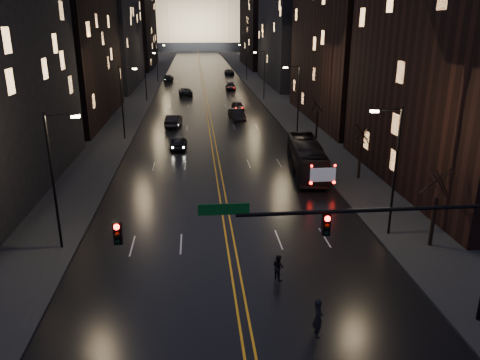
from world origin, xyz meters
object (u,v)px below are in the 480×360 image
object	(u,v)px
oncoming_car_a	(178,142)
receding_car_a	(237,115)
pedestrian_b	(278,267)
traffic_signal	(378,233)
oncoming_car_b	(174,121)
pedestrian_a	(318,318)
bus	(306,158)

from	to	relation	value
oncoming_car_a	receding_car_a	bearing A→B (deg)	-115.20
oncoming_car_a	pedestrian_b	size ratio (longest dim) A/B	2.93
traffic_signal	oncoming_car_b	distance (m)	48.74
receding_car_a	pedestrian_a	distance (m)	50.97
oncoming_car_b	pedestrian_b	size ratio (longest dim) A/B	3.44
oncoming_car_a	oncoming_car_b	bearing A→B (deg)	-82.83
oncoming_car_b	receding_car_a	size ratio (longest dim) A/B	1.00
oncoming_car_a	oncoming_car_b	size ratio (longest dim) A/B	0.85
oncoming_car_a	pedestrian_a	xyz separation A→B (m)	(7.46, -35.25, 0.23)
bus	oncoming_car_a	size ratio (longest dim) A/B	2.54
traffic_signal	receding_car_a	world-z (taller)	traffic_signal
oncoming_car_a	oncoming_car_b	xyz separation A→B (m)	(-1.02, 12.30, 0.10)
receding_car_a	pedestrian_b	distance (m)	45.71
bus	pedestrian_b	xyz separation A→B (m)	(-6.13, -19.30, -0.82)
oncoming_car_b	pedestrian_a	distance (m)	48.30
traffic_signal	oncoming_car_b	size ratio (longest dim) A/B	3.31
pedestrian_a	bus	bearing A→B (deg)	-11.43
oncoming_car_b	bus	bearing A→B (deg)	126.85
oncoming_car_a	pedestrian_a	bearing A→B (deg)	104.39
traffic_signal	pedestrian_b	xyz separation A→B (m)	(-3.54, 5.00, -4.34)
pedestrian_b	oncoming_car_b	bearing A→B (deg)	-20.37
bus	receding_car_a	distance (m)	26.76
traffic_signal	oncoming_car_b	world-z (taller)	traffic_signal
pedestrian_a	oncoming_car_b	bearing A→B (deg)	10.58
traffic_signal	oncoming_car_a	distance (m)	36.64
oncoming_car_b	pedestrian_b	world-z (taller)	oncoming_car_b
bus	oncoming_car_a	distance (m)	16.56
pedestrian_b	receding_car_a	bearing A→B (deg)	-32.63
oncoming_car_b	pedestrian_a	xyz separation A→B (m)	(8.47, -47.55, 0.13)
traffic_signal	receding_car_a	bearing A→B (deg)	92.05
receding_car_a	pedestrian_a	xyz separation A→B (m)	(-0.78, -50.96, 0.13)
receding_car_a	oncoming_car_a	bearing A→B (deg)	-124.81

